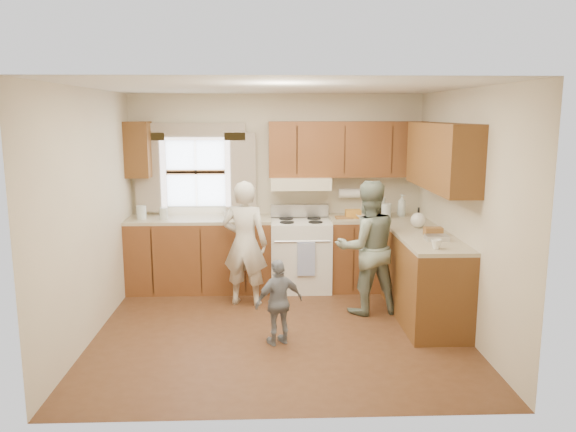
{
  "coord_description": "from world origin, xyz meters",
  "views": [
    {
      "loc": [
        -0.12,
        -5.6,
        2.25
      ],
      "look_at": [
        0.1,
        0.4,
        1.15
      ],
      "focal_mm": 35.0,
      "sensor_mm": 36.0,
      "label": 1
    }
  ],
  "objects_px": {
    "woman_left": "(245,243)",
    "child": "(279,302)",
    "woman_right": "(367,248)",
    "stove": "(300,253)"
  },
  "relations": [
    {
      "from": "stove",
      "to": "woman_right",
      "type": "height_order",
      "value": "woman_right"
    },
    {
      "from": "woman_right",
      "to": "stove",
      "type": "bearing_deg",
      "value": -63.01
    },
    {
      "from": "woman_left",
      "to": "woman_right",
      "type": "xyz_separation_m",
      "value": [
        1.39,
        -0.33,
        0.02
      ]
    },
    {
      "from": "child",
      "to": "stove",
      "type": "bearing_deg",
      "value": -125.27
    },
    {
      "from": "stove",
      "to": "woman_left",
      "type": "xyz_separation_m",
      "value": [
        -0.69,
        -0.59,
        0.28
      ]
    },
    {
      "from": "woman_left",
      "to": "child",
      "type": "xyz_separation_m",
      "value": [
        0.37,
        -1.2,
        -0.31
      ]
    },
    {
      "from": "woman_right",
      "to": "child",
      "type": "distance_m",
      "value": 1.38
    },
    {
      "from": "woman_left",
      "to": "child",
      "type": "relative_size",
      "value": 1.73
    },
    {
      "from": "woman_left",
      "to": "woman_right",
      "type": "height_order",
      "value": "woman_right"
    },
    {
      "from": "stove",
      "to": "woman_right",
      "type": "xyz_separation_m",
      "value": [
        0.7,
        -0.91,
        0.29
      ]
    }
  ]
}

